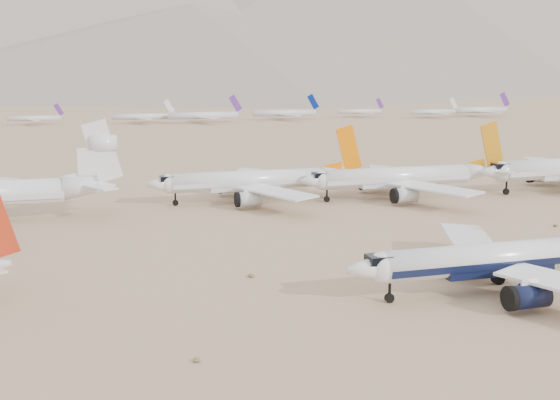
# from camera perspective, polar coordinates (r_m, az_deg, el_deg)

# --- Properties ---
(ground) EXTENTS (7000.00, 7000.00, 0.00)m
(ground) POSITION_cam_1_polar(r_m,az_deg,el_deg) (108.15, 15.54, -6.84)
(ground) COLOR #977657
(ground) RESTS_ON ground
(main_airliner) EXTENTS (50.42, 49.25, 17.79)m
(main_airliner) POSITION_cam_1_polar(r_m,az_deg,el_deg) (107.29, 18.64, -4.44)
(main_airliner) COLOR silver
(main_airliner) RESTS_ON ground
(row2_gold_tail) EXTENTS (52.48, 51.33, 18.69)m
(row2_gold_tail) POSITION_cam_1_polar(r_m,az_deg,el_deg) (177.81, 10.10, 1.84)
(row2_gold_tail) COLOR silver
(row2_gold_tail) RESTS_ON ground
(row2_orange_tail) EXTENTS (50.91, 49.81, 18.16)m
(row2_orange_tail) POSITION_cam_1_polar(r_m,az_deg,el_deg) (170.46, -1.86, 1.59)
(row2_orange_tail) COLOR silver
(row2_orange_tail) RESTS_ON ground
(distant_storage_row) EXTENTS (517.17, 58.15, 14.51)m
(distant_storage_row) POSITION_cam_1_polar(r_m,az_deg,el_deg) (429.06, -10.30, 6.72)
(distant_storage_row) COLOR silver
(distant_storage_row) RESTS_ON ground
(mountain_range) EXTENTS (7354.00, 3024.00, 470.00)m
(mountain_range) POSITION_cam_1_polar(r_m,az_deg,el_deg) (1746.72, -12.98, 15.49)
(mountain_range) COLOR slate
(mountain_range) RESTS_ON ground
(foothills) EXTENTS (4637.50, 1395.00, 155.00)m
(foothills) POSITION_cam_1_polar(r_m,az_deg,el_deg) (1322.74, 9.64, 11.93)
(foothills) COLOR slate
(foothills) RESTS_ON ground
(desert_scrub) EXTENTS (247.37, 121.67, 0.63)m
(desert_scrub) POSITION_cam_1_polar(r_m,az_deg,el_deg) (81.59, 18.89, -12.62)
(desert_scrub) COLOR brown
(desert_scrub) RESTS_ON ground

